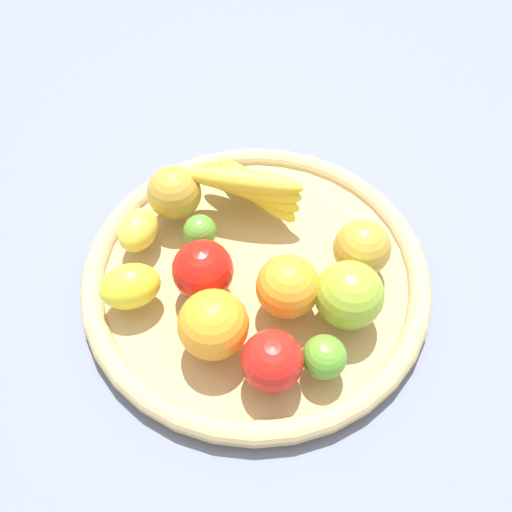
% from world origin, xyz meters
% --- Properties ---
extents(ground_plane, '(2.40, 2.40, 0.00)m').
position_xyz_m(ground_plane, '(0.00, 0.00, 0.00)').
color(ground_plane, slate).
rests_on(ground_plane, ground).
extents(basket, '(0.44, 0.44, 0.03)m').
position_xyz_m(basket, '(0.00, 0.00, 0.02)').
color(basket, tan).
rests_on(basket, ground_plane).
extents(orange_1, '(0.11, 0.11, 0.08)m').
position_xyz_m(orange_1, '(-0.06, 0.10, 0.07)').
color(orange_1, orange).
rests_on(orange_1, basket).
extents(lime_0, '(0.04, 0.04, 0.04)m').
position_xyz_m(lime_0, '(0.07, 0.04, 0.05)').
color(lime_0, '#569932').
rests_on(lime_0, basket).
extents(banana_bunch, '(0.16, 0.13, 0.07)m').
position_xyz_m(banana_bunch, '(0.09, -0.05, 0.07)').
color(banana_bunch, yellow).
rests_on(banana_bunch, basket).
extents(apple_3, '(0.09, 0.09, 0.07)m').
position_xyz_m(apple_3, '(0.01, 0.07, 0.07)').
color(apple_3, red).
rests_on(apple_3, basket).
extents(lime_1, '(0.06, 0.06, 0.05)m').
position_xyz_m(lime_1, '(-0.15, 0.01, 0.06)').
color(lime_1, '#5A9D2D').
rests_on(lime_1, basket).
extents(apple_1, '(0.08, 0.08, 0.07)m').
position_xyz_m(apple_1, '(0.13, 0.04, 0.07)').
color(apple_1, '#B19133').
rests_on(apple_1, basket).
extents(orange_0, '(0.08, 0.08, 0.07)m').
position_xyz_m(orange_0, '(-0.07, 0.00, 0.07)').
color(orange_0, orange).
rests_on(orange_0, basket).
extents(lemon_0, '(0.08, 0.08, 0.05)m').
position_xyz_m(lemon_0, '(0.11, 0.10, 0.06)').
color(lemon_0, yellow).
rests_on(lemon_0, basket).
extents(apple_0, '(0.10, 0.10, 0.07)m').
position_xyz_m(apple_0, '(-0.07, -0.11, 0.07)').
color(apple_0, gold).
rests_on(apple_0, basket).
extents(lemon_1, '(0.07, 0.08, 0.05)m').
position_xyz_m(lemon_1, '(0.04, 0.15, 0.06)').
color(lemon_1, yellow).
rests_on(lemon_1, basket).
extents(apple_2, '(0.11, 0.11, 0.08)m').
position_xyz_m(apple_2, '(-0.11, -0.05, 0.07)').
color(apple_2, '#8EB432').
rests_on(apple_2, basket).
extents(apple_4, '(0.09, 0.09, 0.07)m').
position_xyz_m(apple_4, '(-0.13, 0.07, 0.07)').
color(apple_4, red).
rests_on(apple_4, basket).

